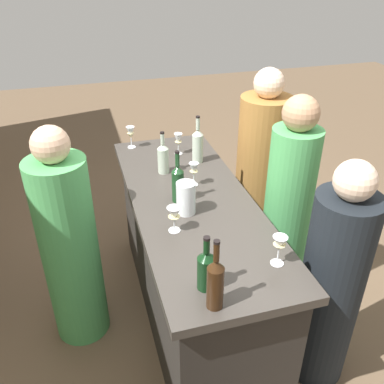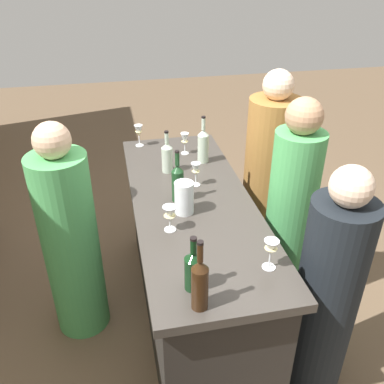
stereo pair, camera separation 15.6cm
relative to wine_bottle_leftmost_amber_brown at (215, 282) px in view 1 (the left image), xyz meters
name	(u,v)px [view 1 (the left image)]	position (x,y,z in m)	size (l,w,h in m)	color
ground_plane	(192,311)	(0.85, -0.14, -1.07)	(12.00, 12.00, 0.00)	brown
bar_counter	(192,259)	(0.85, -0.14, -0.59)	(1.88, 0.70, 0.94)	#2A2723
wine_bottle_leftmost_amber_brown	(215,282)	(0.00, 0.00, 0.00)	(0.07, 0.07, 0.34)	#331E0F
wine_bottle_second_left_dark_green	(206,269)	(0.12, 0.00, -0.03)	(0.08, 0.08, 0.27)	black
wine_bottle_center_olive_green	(178,183)	(0.86, -0.06, -0.01)	(0.07, 0.07, 0.32)	#193D1E
wine_bottle_second_right_clear_pale	(163,157)	(1.23, -0.06, -0.02)	(0.07, 0.07, 0.29)	#B7C6B2
wine_bottle_rightmost_clear_pale	(198,145)	(1.33, -0.32, 0.00)	(0.08, 0.08, 0.33)	#B7C6B2
wine_glass_near_left	(279,245)	(0.17, -0.37, -0.02)	(0.07, 0.07, 0.16)	white
wine_glass_near_center	(178,140)	(1.49, -0.22, -0.02)	(0.06, 0.06, 0.16)	white
wine_glass_near_right	(194,170)	(1.01, -0.20, -0.02)	(0.06, 0.06, 0.15)	white
wine_glass_far_left	(174,215)	(0.57, 0.03, -0.03)	(0.07, 0.07, 0.15)	white
wine_glass_far_center	(131,134)	(1.69, 0.09, -0.02)	(0.06, 0.06, 0.16)	white
water_pitcher	(186,198)	(0.72, -0.07, -0.04)	(0.11, 0.11, 0.19)	silver
person_left_guest	(287,216)	(0.82, -0.78, -0.34)	(0.32, 0.32, 1.53)	#4CA559
person_center_guest	(261,172)	(1.48, -0.90, -0.38)	(0.45, 0.45, 1.51)	#9E6B33
person_right_guest	(331,287)	(0.22, -0.75, -0.42)	(0.40, 0.40, 1.41)	black
person_server_behind	(70,248)	(0.92, 0.60, -0.40)	(0.41, 0.41, 1.46)	#4CA559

